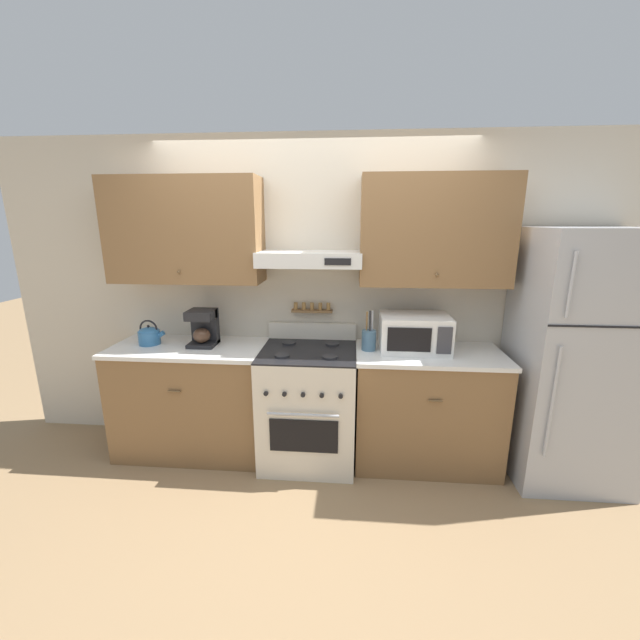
# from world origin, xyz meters

# --- Properties ---
(ground_plane) EXTENTS (16.00, 16.00, 0.00)m
(ground_plane) POSITION_xyz_m (0.00, 0.00, 0.00)
(ground_plane) COLOR #937551
(wall_back) EXTENTS (5.20, 0.46, 2.55)m
(wall_back) POSITION_xyz_m (-0.02, 0.57, 1.47)
(wall_back) COLOR beige
(wall_back) RESTS_ON ground_plane
(counter_left) EXTENTS (1.21, 0.62, 0.92)m
(counter_left) POSITION_xyz_m (-0.98, 0.31, 0.46)
(counter_left) COLOR brown
(counter_left) RESTS_ON ground_plane
(counter_right) EXTENTS (1.12, 0.62, 0.92)m
(counter_right) POSITION_xyz_m (0.93, 0.31, 0.46)
(counter_right) COLOR brown
(counter_right) RESTS_ON ground_plane
(stove_range) EXTENTS (0.73, 0.70, 1.06)m
(stove_range) POSITION_xyz_m (0.00, 0.27, 0.47)
(stove_range) COLOR beige
(stove_range) RESTS_ON ground_plane
(refrigerator) EXTENTS (0.78, 0.73, 1.85)m
(refrigerator) POSITION_xyz_m (1.94, 0.24, 0.93)
(refrigerator) COLOR #ADAFB5
(refrigerator) RESTS_ON ground_plane
(tea_kettle) EXTENTS (0.22, 0.17, 0.20)m
(tea_kettle) POSITION_xyz_m (-1.30, 0.33, 1.00)
(tea_kettle) COLOR teal
(tea_kettle) RESTS_ON counter_left
(coffee_maker) EXTENTS (0.21, 0.21, 0.29)m
(coffee_maker) POSITION_xyz_m (-0.85, 0.35, 1.07)
(coffee_maker) COLOR black
(coffee_maker) RESTS_ON counter_left
(microwave) EXTENTS (0.52, 0.37, 0.28)m
(microwave) POSITION_xyz_m (0.81, 0.35, 1.06)
(microwave) COLOR white
(microwave) RESTS_ON counter_right
(utensil_crock) EXTENTS (0.11, 0.11, 0.31)m
(utensil_crock) POSITION_xyz_m (0.46, 0.33, 1.01)
(utensil_crock) COLOR slate
(utensil_crock) RESTS_ON counter_right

